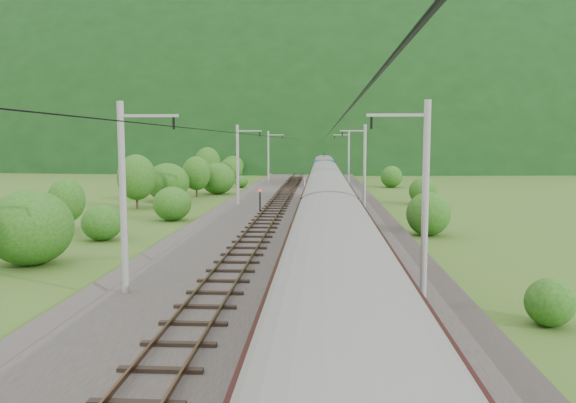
{
  "coord_description": "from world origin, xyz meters",
  "views": [
    {
      "loc": [
        2.02,
        -22.7,
        6.64
      ],
      "look_at": [
        -0.24,
        15.16,
        2.6
      ],
      "focal_mm": 35.0,
      "sensor_mm": 36.0,
      "label": 1
    }
  ],
  "objects": [
    {
      "name": "ground",
      "position": [
        0.0,
        0.0,
        0.0
      ],
      "size": [
        600.0,
        600.0,
        0.0
      ],
      "primitive_type": "plane",
      "color": "#3E5B1C",
      "rests_on": "ground"
    },
    {
      "name": "railbed",
      "position": [
        0.0,
        10.0,
        0.15
      ],
      "size": [
        14.0,
        220.0,
        0.3
      ],
      "primitive_type": "cube",
      "color": "#38332D",
      "rests_on": "ground"
    },
    {
      "name": "track_left",
      "position": [
        -2.4,
        10.0,
        0.37
      ],
      "size": [
        2.4,
        220.0,
        0.27
      ],
      "color": "#513422",
      "rests_on": "railbed"
    },
    {
      "name": "track_right",
      "position": [
        2.4,
        10.0,
        0.37
      ],
      "size": [
        2.4,
        220.0,
        0.27
      ],
      "color": "#513422",
      "rests_on": "railbed"
    },
    {
      "name": "catenary_left",
      "position": [
        -6.12,
        32.0,
        4.5
      ],
      "size": [
        2.54,
        192.28,
        8.0
      ],
      "color": "gray",
      "rests_on": "railbed"
    },
    {
      "name": "catenary_right",
      "position": [
        6.12,
        32.0,
        4.5
      ],
      "size": [
        2.54,
        192.28,
        8.0
      ],
      "color": "gray",
      "rests_on": "railbed"
    },
    {
      "name": "overhead_wires",
      "position": [
        0.0,
        10.0,
        7.1
      ],
      "size": [
        4.83,
        198.0,
        0.03
      ],
      "color": "black",
      "rests_on": "ground"
    },
    {
      "name": "mountain_main",
      "position": [
        0.0,
        260.0,
        0.0
      ],
      "size": [
        504.0,
        360.0,
        244.0
      ],
      "primitive_type": "ellipsoid",
      "color": "black",
      "rests_on": "ground"
    },
    {
      "name": "mountain_ridge",
      "position": [
        -120.0,
        300.0,
        0.0
      ],
      "size": [
        336.0,
        280.0,
        132.0
      ],
      "primitive_type": "ellipsoid",
      "color": "black",
      "rests_on": "ground"
    },
    {
      "name": "train",
      "position": [
        2.4,
        2.0,
        3.28
      ],
      "size": [
        2.73,
        129.82,
        4.74
      ],
      "color": "black",
      "rests_on": "ground"
    },
    {
      "name": "hazard_post_near",
      "position": [
        -0.19,
        51.89,
        1.1
      ],
      "size": [
        0.17,
        0.17,
        1.6
      ],
      "primitive_type": "cylinder",
      "color": "red",
      "rests_on": "railbed"
    },
    {
      "name": "hazard_post_far",
      "position": [
        0.24,
        33.87,
        0.94
      ],
      "size": [
        0.14,
        0.14,
        1.28
      ],
      "primitive_type": "cylinder",
      "color": "red",
      "rests_on": "railbed"
    },
    {
      "name": "signal",
      "position": [
        -3.55,
        27.87,
        1.5
      ],
      "size": [
        0.23,
        0.23,
        2.04
      ],
      "color": "black",
      "rests_on": "railbed"
    },
    {
      "name": "vegetation_left",
      "position": [
        -14.2,
        19.43,
        2.25
      ],
      "size": [
        12.47,
        150.19,
        5.82
      ],
      "color": "#184713",
      "rests_on": "ground"
    },
    {
      "name": "vegetation_right",
      "position": [
        11.25,
        27.48,
        1.28
      ],
      "size": [
        6.17,
        99.56,
        2.84
      ],
      "color": "#184713",
      "rests_on": "ground"
    }
  ]
}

